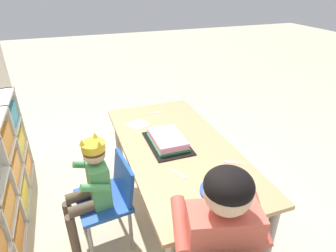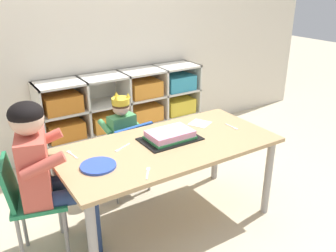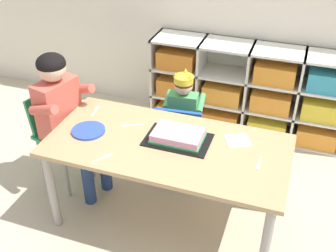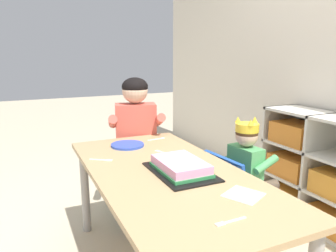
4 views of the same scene
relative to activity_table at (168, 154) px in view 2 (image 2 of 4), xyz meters
The scene contains 15 objects.
ground 0.55m from the activity_table, ahead, with size 16.00×16.00×0.00m, color beige.
classroom_back_wall 1.70m from the activity_table, 90.00° to the left, with size 5.85×0.10×2.73m, color beige.
storage_cubby_shelf 1.32m from the activity_table, 76.54° to the left, with size 1.69×0.33×0.80m.
activity_table is the anchor object (origin of this frame).
classroom_chair_blue 0.53m from the activity_table, 97.84° to the left, with size 0.39×0.37×0.63m.
child_with_crown 0.61m from the activity_table, 97.39° to the left, with size 0.31×0.31×0.85m.
classroom_chair_adult_side 0.91m from the activity_table, behind, with size 0.40×0.39×0.71m.
adult_helper_seated 0.80m from the activity_table, behind, with size 0.47×0.45×1.05m.
birthday_cake_on_tray 0.13m from the activity_table, 47.83° to the left, with size 0.40×0.26×0.07m.
paper_plate_stack 0.53m from the activity_table, behind, with size 0.21×0.21×0.01m, color blue.
paper_napkin_square 0.45m from the activity_table, 23.62° to the left, with size 0.14×0.14×0.00m, color white.
fork_at_table_front_edge 0.41m from the activity_table, 139.91° to the right, with size 0.09×0.12×0.00m.
fork_near_child_seat 0.57m from the activity_table, ahead, with size 0.02×0.13×0.00m.
fork_scattered_mid_table 0.32m from the activity_table, 158.98° to the left, with size 0.14×0.08×0.00m.
fork_beside_plate_stack 0.64m from the activity_table, 161.31° to the left, with size 0.03×0.14×0.00m.
Camera 2 is at (-1.18, -1.84, 1.68)m, focal length 38.54 mm.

